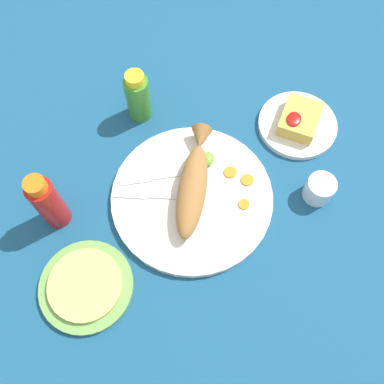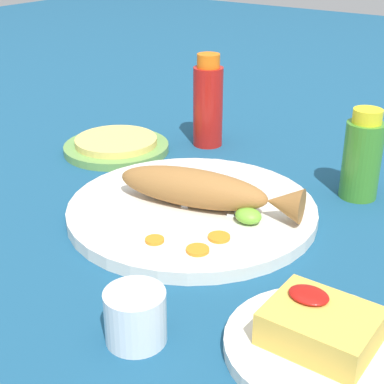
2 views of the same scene
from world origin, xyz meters
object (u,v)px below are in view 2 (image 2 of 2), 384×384
(tortilla_plate, at_px, (116,148))
(fork_far, at_px, (233,184))
(hot_sauce_bottle_red, at_px, (208,103))
(salt_cup, at_px, (136,319))
(side_plate_fries, at_px, (318,347))
(main_plate, at_px, (192,210))
(fried_fish, at_px, (204,190))
(fork_near, at_px, (206,178))
(hot_sauce_bottle_green, at_px, (362,157))

(tortilla_plate, bearing_deg, fork_far, 172.75)
(hot_sauce_bottle_red, xyz_separation_m, tortilla_plate, (0.12, 0.13, -0.07))
(salt_cup, bearing_deg, side_plate_fries, -150.73)
(main_plate, height_order, salt_cup, salt_cup)
(fried_fish, distance_m, fork_near, 0.10)
(hot_sauce_bottle_green, xyz_separation_m, salt_cup, (0.06, 0.46, -0.04))
(main_plate, height_order, tortilla_plate, main_plate)
(salt_cup, distance_m, tortilla_plate, 0.54)
(side_plate_fries, bearing_deg, tortilla_plate, -28.73)
(fork_near, distance_m, hot_sauce_bottle_red, 0.21)
(fried_fish, xyz_separation_m, salt_cup, (-0.10, 0.26, -0.02))
(fried_fish, relative_size, fork_near, 1.52)
(fork_near, bearing_deg, salt_cup, -174.23)
(main_plate, xyz_separation_m, hot_sauce_bottle_red, (0.15, -0.26, 0.07))
(main_plate, height_order, fried_fish, fried_fish)
(main_plate, height_order, hot_sauce_bottle_red, hot_sauce_bottle_red)
(hot_sauce_bottle_green, xyz_separation_m, side_plate_fries, (-0.10, 0.37, -0.06))
(hot_sauce_bottle_red, distance_m, hot_sauce_bottle_green, 0.32)
(side_plate_fries, bearing_deg, fork_far, -44.64)
(salt_cup, relative_size, tortilla_plate, 0.33)
(salt_cup, bearing_deg, tortilla_plate, -45.60)
(hot_sauce_bottle_red, relative_size, tortilla_plate, 0.89)
(main_plate, height_order, hot_sauce_bottle_green, hot_sauce_bottle_green)
(main_plate, height_order, side_plate_fries, main_plate)
(hot_sauce_bottle_green, bearing_deg, tortilla_plate, 9.86)
(hot_sauce_bottle_red, distance_m, side_plate_fries, 0.60)
(main_plate, relative_size, fried_fish, 1.30)
(fried_fish, distance_m, hot_sauce_bottle_green, 0.25)
(tortilla_plate, bearing_deg, hot_sauce_bottle_red, -131.91)
(fork_near, distance_m, tortilla_plate, 0.23)
(hot_sauce_bottle_green, bearing_deg, fork_near, 29.93)
(main_plate, bearing_deg, salt_cup, 113.84)
(fried_fish, xyz_separation_m, tortilla_plate, (0.28, -0.12, -0.04))
(salt_cup, bearing_deg, hot_sauce_bottle_red, -63.06)
(fork_far, distance_m, hot_sauce_bottle_green, 0.20)
(salt_cup, distance_m, side_plate_fries, 0.18)
(side_plate_fries, bearing_deg, main_plate, -31.28)
(main_plate, relative_size, fork_far, 2.14)
(side_plate_fries, relative_size, tortilla_plate, 0.98)
(hot_sauce_bottle_green, bearing_deg, side_plate_fries, 105.67)
(main_plate, xyz_separation_m, fried_fish, (-0.02, -0.00, 0.04))
(main_plate, relative_size, salt_cup, 5.65)
(fried_fish, bearing_deg, salt_cup, 96.95)
(fork_near, distance_m, hot_sauce_bottle_green, 0.24)
(side_plate_fries, bearing_deg, hot_sauce_bottle_green, -74.33)
(hot_sauce_bottle_red, xyz_separation_m, hot_sauce_bottle_green, (-0.32, 0.05, -0.01))
(fork_near, bearing_deg, side_plate_fries, -146.83)
(fork_far, distance_m, hot_sauce_bottle_red, 0.23)
(fork_far, xyz_separation_m, tortilla_plate, (0.27, -0.03, -0.01))
(fork_near, xyz_separation_m, hot_sauce_bottle_red, (0.11, -0.17, 0.06))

